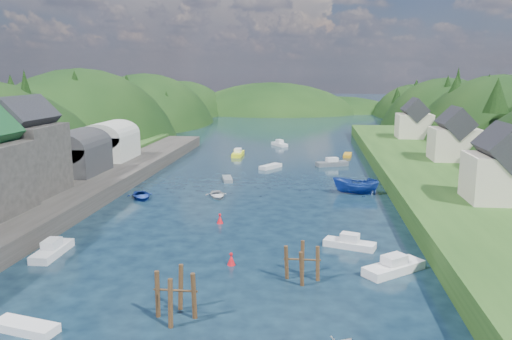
# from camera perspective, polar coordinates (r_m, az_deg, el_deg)

# --- Properties ---
(ground) EXTENTS (600.00, 600.00, 0.00)m
(ground) POSITION_cam_1_polar(r_m,az_deg,el_deg) (84.38, 1.71, 0.20)
(ground) COLOR black
(ground) RESTS_ON ground
(hillside_left) EXTENTS (44.00, 245.56, 52.00)m
(hillside_left) POSITION_cam_1_polar(r_m,az_deg,el_deg) (121.85, -18.83, -0.85)
(hillside_left) COLOR black
(hillside_left) RESTS_ON ground
(hillside_right) EXTENTS (36.00, 245.56, 48.00)m
(hillside_right) POSITION_cam_1_polar(r_m,az_deg,el_deg) (116.46, 25.48, -1.56)
(hillside_right) COLOR black
(hillside_right) RESTS_ON ground
(far_hills) EXTENTS (103.00, 68.00, 44.00)m
(far_hills) POSITION_cam_1_polar(r_m,az_deg,el_deg) (208.37, 4.94, 3.70)
(far_hills) COLOR black
(far_hills) RESTS_ON ground
(hill_trees) EXTENTS (90.67, 147.97, 12.13)m
(hill_trees) POSITION_cam_1_polar(r_m,az_deg,el_deg) (97.41, 2.34, 8.25)
(hill_trees) COLOR black
(hill_trees) RESTS_ON ground
(quay_left) EXTENTS (12.00, 110.00, 2.00)m
(quay_left) POSITION_cam_1_polar(r_m,az_deg,el_deg) (62.82, -23.26, -3.60)
(quay_left) COLOR #2D2B28
(quay_left) RESTS_ON ground
(boat_sheds) EXTENTS (7.00, 21.00, 7.50)m
(boat_sheds) POSITION_cam_1_polar(r_m,az_deg,el_deg) (79.51, -18.02, 2.83)
(boat_sheds) COLOR #2D2D30
(boat_sheds) RESTS_ON quay_left
(terrace_right) EXTENTS (16.00, 120.00, 2.40)m
(terrace_right) POSITION_cam_1_polar(r_m,az_deg,el_deg) (76.21, 20.12, -0.75)
(terrace_right) COLOR #234719
(terrace_right) RESTS_ON ground
(right_bank_cottages) EXTENTS (9.00, 59.24, 8.41)m
(right_bank_cottages) POSITION_cam_1_polar(r_m,az_deg,el_deg) (84.19, 21.02, 3.47)
(right_bank_cottages) COLOR beige
(right_bank_cottages) RESTS_ON terrace_right
(piling_cluster_near) EXTENTS (2.95, 2.78, 3.83)m
(piling_cluster_near) POSITION_cam_1_polar(r_m,az_deg,el_deg) (34.26, -9.16, -14.33)
(piling_cluster_near) COLOR #382314
(piling_cluster_near) RESTS_ON ground
(piling_cluster_far) EXTENTS (2.91, 2.74, 3.34)m
(piling_cluster_far) POSITION_cam_1_polar(r_m,az_deg,el_deg) (39.81, 5.29, -10.89)
(piling_cluster_far) COLOR #382314
(piling_cluster_far) RESTS_ON ground
(channel_buoy_near) EXTENTS (0.70, 0.70, 1.10)m
(channel_buoy_near) POSITION_cam_1_polar(r_m,az_deg,el_deg) (42.71, -2.85, -10.18)
(channel_buoy_near) COLOR red
(channel_buoy_near) RESTS_ON ground
(channel_buoy_far) EXTENTS (0.70, 0.70, 1.10)m
(channel_buoy_far) POSITION_cam_1_polar(r_m,az_deg,el_deg) (53.96, -4.14, -5.61)
(channel_buoy_far) COLOR red
(channel_buoy_far) RESTS_ON ground
(moored_boats) EXTENTS (33.84, 90.37, 2.36)m
(moored_boats) POSITION_cam_1_polar(r_m,az_deg,el_deg) (57.50, -0.21, -4.35)
(moored_boats) COLOR silver
(moored_boats) RESTS_ON ground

